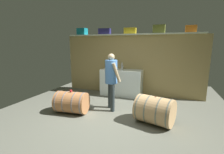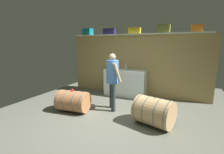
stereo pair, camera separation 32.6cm
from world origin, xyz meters
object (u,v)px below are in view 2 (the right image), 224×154
at_px(toolcase_orange, 197,28).
at_px(red_funnel, 113,67).
at_px(toolcase_olive, 164,29).
at_px(work_cabinet, 125,83).
at_px(wine_bottle_clear, 126,66).
at_px(wine_glass, 127,67).
at_px(toolcase_yellow, 134,31).
at_px(tasting_cup, 72,90).
at_px(wine_barrel_near, 73,101).
at_px(toolcase_navy, 109,32).
at_px(toolcase_teal, 88,32).
at_px(winemaker_pouring, 113,76).
at_px(wine_barrel_far, 154,112).

relative_size(toolcase_orange, red_funnel, 2.94).
xyz_separation_m(toolcase_olive, work_cabinet, (-1.21, -0.19, -1.86)).
relative_size(wine_bottle_clear, wine_glass, 2.04).
xyz_separation_m(wine_bottle_clear, red_funnel, (-0.57, 0.13, -0.08)).
bearing_deg(toolcase_olive, toolcase_yellow, -178.05).
bearing_deg(red_funnel, toolcase_olive, 2.23).
bearing_deg(toolcase_orange, work_cabinet, -171.77).
distance_m(wine_bottle_clear, tasting_cup, 2.17).
bearing_deg(toolcase_yellow, toolcase_olive, -3.69).
bearing_deg(wine_barrel_near, toolcase_yellow, 57.29).
relative_size(toolcase_navy, wine_glass, 3.11).
bearing_deg(toolcase_olive, toolcase_teal, -178.05).
relative_size(toolcase_teal, wine_barrel_near, 0.39).
relative_size(wine_barrel_near, winemaker_pouring, 0.56).
height_order(toolcase_teal, toolcase_navy, toolcase_teal).
bearing_deg(wine_glass, wine_barrel_far, -54.99).
distance_m(wine_bottle_clear, red_funnel, 0.59).
bearing_deg(work_cabinet, toolcase_orange, 4.94).
xyz_separation_m(wine_barrel_near, wine_barrel_far, (2.19, 0.12, 0.03)).
distance_m(toolcase_olive, wine_glass, 1.77).
distance_m(toolcase_navy, wine_glass, 1.46).
bearing_deg(toolcase_yellow, tasting_cup, -120.42).
bearing_deg(work_cabinet, toolcase_navy, 165.47).
distance_m(work_cabinet, red_funnel, 0.77).
distance_m(toolcase_teal, toolcase_navy, 0.94).
bearing_deg(wine_barrel_far, red_funnel, 150.01).
xyz_separation_m(red_funnel, tasting_cup, (-0.29, -2.07, -0.39)).
bearing_deg(wine_bottle_clear, work_cabinet, 143.82).
xyz_separation_m(toolcase_orange, wine_barrel_far, (-0.81, -2.02, -1.98)).
relative_size(red_funnel, wine_barrel_far, 0.11).
bearing_deg(wine_barrel_far, wine_bottle_clear, 142.07).
bearing_deg(red_funnel, tasting_cup, -98.08).
relative_size(toolcase_yellow, toolcase_orange, 1.28).
bearing_deg(red_funnel, toolcase_teal, 176.48).
height_order(wine_bottle_clear, tasting_cup, wine_bottle_clear).
relative_size(wine_glass, wine_barrel_near, 0.16).
xyz_separation_m(toolcase_yellow, wine_barrel_far, (1.12, -2.02, -1.98)).
bearing_deg(wine_barrel_near, red_funnel, 75.97).
bearing_deg(toolcase_yellow, red_funnel, -178.69).
distance_m(wine_barrel_near, tasting_cup, 0.32).
height_order(wine_bottle_clear, winemaker_pouring, winemaker_pouring).
distance_m(toolcase_yellow, wine_bottle_clear, 1.26).
bearing_deg(toolcase_teal, toolcase_olive, 3.10).
xyz_separation_m(wine_bottle_clear, winemaker_pouring, (0.09, -1.36, -0.10)).
relative_size(toolcase_olive, work_cabinet, 0.25).
distance_m(work_cabinet, wine_barrel_near, 2.13).
bearing_deg(wine_bottle_clear, red_funnel, 166.61).
bearing_deg(wine_bottle_clear, toolcase_yellow, 43.10).
bearing_deg(toolcase_yellow, wine_barrel_far, -64.75).
bearing_deg(wine_barrel_near, toolcase_navy, 80.95).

